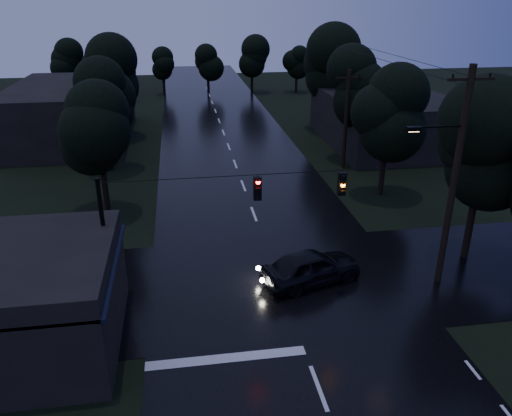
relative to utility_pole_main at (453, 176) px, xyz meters
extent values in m
cube|color=black|center=(-7.41, 19.00, -5.26)|extent=(12.00, 120.00, 0.02)
cube|color=black|center=(-7.41, 1.00, -5.26)|extent=(60.00, 9.00, 0.02)
cube|color=black|center=(-17.41, -2.00, -2.06)|extent=(6.00, 7.00, 0.12)
cube|color=black|center=(-14.41, -2.00, -2.06)|extent=(0.30, 7.00, 0.15)
cylinder|color=black|center=(-14.61, -5.00, -3.76)|extent=(0.10, 0.10, 3.00)
cylinder|color=black|center=(-14.61, 1.00, -3.76)|extent=(0.10, 0.10, 3.00)
cube|color=#FBBA64|center=(-14.46, -3.50, -2.76)|extent=(0.06, 1.60, 0.50)
cube|color=#FBBA64|center=(-14.46, -0.80, -2.76)|extent=(0.06, 1.20, 0.50)
cube|color=black|center=(6.59, 23.00, -3.06)|extent=(10.00, 14.00, 4.40)
cube|color=black|center=(-21.41, 29.00, -2.76)|extent=(10.00, 16.00, 5.00)
cylinder|color=black|center=(0.09, 0.00, -0.26)|extent=(0.30, 0.30, 10.00)
cube|color=black|center=(0.09, 0.00, 4.14)|extent=(2.00, 0.12, 0.12)
cylinder|color=black|center=(-1.01, 0.00, 2.24)|extent=(2.20, 0.10, 0.10)
cube|color=black|center=(-2.11, 0.00, 2.19)|extent=(0.60, 0.25, 0.18)
cube|color=#FFB266|center=(-2.11, 0.00, 2.09)|extent=(0.45, 0.18, 0.03)
cylinder|color=black|center=(0.89, 17.00, -1.51)|extent=(0.30, 0.30, 7.50)
cube|color=black|center=(0.89, 17.00, 1.64)|extent=(2.00, 0.12, 0.12)
cylinder|color=black|center=(-14.91, 0.00, -2.26)|extent=(0.18, 0.18, 6.00)
cylinder|color=black|center=(-7.41, 0.00, 0.54)|extent=(15.00, 0.03, 0.03)
cube|color=black|center=(-8.61, 0.00, -0.06)|extent=(0.32, 0.25, 1.00)
sphere|color=#FF0C07|center=(-8.61, -0.15, -0.06)|extent=(0.18, 0.18, 0.18)
cube|color=black|center=(-5.01, 0.00, -0.06)|extent=(0.32, 0.25, 1.00)
sphere|color=orange|center=(-5.01, -0.15, -0.06)|extent=(0.18, 0.18, 0.18)
cylinder|color=black|center=(2.59, 2.00, -3.86)|extent=(0.36, 0.36, 2.80)
sphere|color=black|center=(2.59, 2.00, -0.46)|extent=(4.48, 4.48, 4.48)
sphere|color=black|center=(2.59, 2.00, 0.74)|extent=(4.48, 4.48, 4.48)
sphere|color=black|center=(2.59, 2.00, 1.94)|extent=(4.48, 4.48, 4.48)
cylinder|color=black|center=(-16.41, 11.00, -4.03)|extent=(0.36, 0.36, 2.45)
sphere|color=black|center=(-16.41, 11.00, -1.06)|extent=(3.92, 3.92, 3.92)
sphere|color=black|center=(-16.41, 11.00, -0.01)|extent=(3.92, 3.92, 3.92)
sphere|color=black|center=(-16.41, 11.00, 1.04)|extent=(3.92, 3.92, 3.92)
cylinder|color=black|center=(-17.01, 19.00, -3.95)|extent=(0.36, 0.36, 2.62)
sphere|color=black|center=(-17.01, 19.00, -0.76)|extent=(4.20, 4.20, 4.20)
sphere|color=black|center=(-17.01, 19.00, 0.37)|extent=(4.20, 4.20, 4.20)
sphere|color=black|center=(-17.01, 19.00, 1.49)|extent=(4.20, 4.20, 4.20)
cylinder|color=black|center=(-17.61, 29.00, -3.86)|extent=(0.36, 0.36, 2.80)
sphere|color=black|center=(-17.61, 29.00, -0.46)|extent=(4.48, 4.48, 4.48)
sphere|color=black|center=(-17.61, 29.00, 0.74)|extent=(4.48, 4.48, 4.48)
sphere|color=black|center=(-17.61, 29.00, 1.94)|extent=(4.48, 4.48, 4.48)
cylinder|color=black|center=(1.59, 11.00, -3.95)|extent=(0.36, 0.36, 2.62)
sphere|color=black|center=(1.59, 11.00, -0.76)|extent=(4.20, 4.20, 4.20)
sphere|color=black|center=(1.59, 11.00, 0.37)|extent=(4.20, 4.20, 4.20)
sphere|color=black|center=(1.59, 11.00, 1.49)|extent=(4.20, 4.20, 4.20)
cylinder|color=black|center=(2.19, 19.00, -3.86)|extent=(0.36, 0.36, 2.80)
sphere|color=black|center=(2.19, 19.00, -0.46)|extent=(4.48, 4.48, 4.48)
sphere|color=black|center=(2.19, 19.00, 0.74)|extent=(4.48, 4.48, 4.48)
sphere|color=black|center=(2.19, 19.00, 1.94)|extent=(4.48, 4.48, 4.48)
cylinder|color=black|center=(2.79, 29.00, -3.77)|extent=(0.36, 0.36, 2.97)
sphere|color=black|center=(2.79, 29.00, -0.16)|extent=(4.76, 4.76, 4.76)
sphere|color=black|center=(2.79, 29.00, 1.12)|extent=(4.76, 4.76, 4.76)
sphere|color=black|center=(2.79, 29.00, 2.39)|extent=(4.76, 4.76, 4.76)
imported|color=black|center=(-5.92, 0.79, -4.44)|extent=(5.13, 3.20, 1.63)
camera|label=1|loc=(-11.61, -18.89, 7.29)|focal=35.00mm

